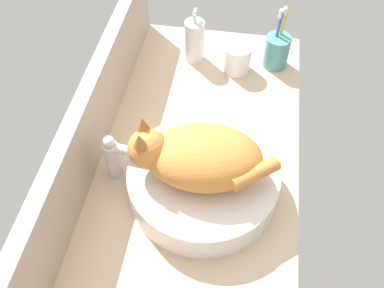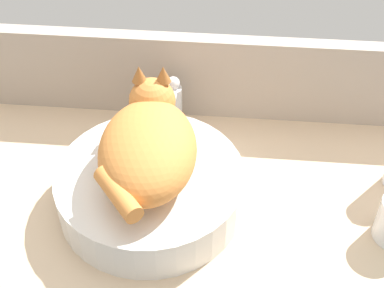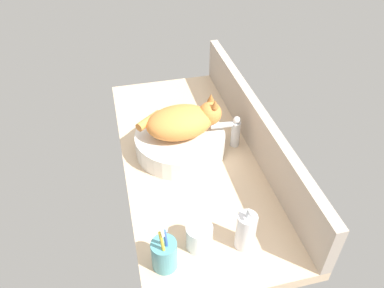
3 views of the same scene
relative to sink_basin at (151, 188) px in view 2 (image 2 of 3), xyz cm
name	(u,v)px [view 2 (image 2 of 3)]	position (x,y,z in cm)	size (l,w,h in cm)	color
ground_plane	(175,195)	(3.92, 3.96, -6.03)	(116.06, 52.83, 4.00)	#D1B28E
backsplash_panel	(187,75)	(3.92, 28.57, 5.45)	(116.06, 3.60, 18.96)	#AD9E8E
sink_basin	(151,188)	(0.00, 0.00, 0.00)	(34.36, 34.36, 8.06)	silver
cat	(148,144)	(-0.18, 1.36, 9.79)	(18.85, 32.42, 14.00)	orange
faucet	(173,106)	(1.69, 20.55, 3.27)	(3.72, 11.86, 13.60)	silver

